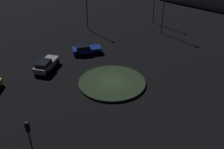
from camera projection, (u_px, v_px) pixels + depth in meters
name	position (u px, v px, depth m)	size (l,w,h in m)	color
ground_plane	(112.00, 83.00, 31.60)	(116.26, 116.26, 0.00)	black
roundabout_island	(112.00, 82.00, 31.53)	(8.38, 8.38, 0.28)	#2D4228
car_blue	(86.00, 49.00, 38.77)	(2.75, 4.59, 1.42)	#1E38A5
car_silver	(46.00, 64.00, 34.25)	(4.79, 3.08, 1.54)	silver
traffic_light_southeast	(29.00, 135.00, 19.47)	(0.40, 0.37, 4.31)	#2D2D2D
streetlamp_northwest_near	(164.00, 0.00, 43.60)	(0.57, 0.57, 9.01)	#4C4C51
streetlamp_west	(86.00, 0.00, 45.49)	(0.49, 0.49, 8.89)	#4C4C51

